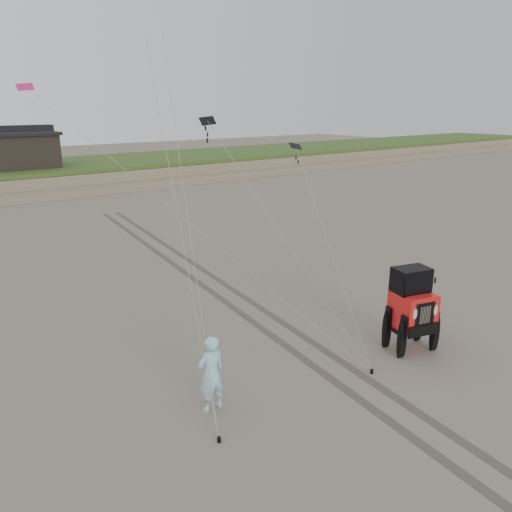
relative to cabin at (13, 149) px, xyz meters
name	(u,v)px	position (x,y,z in m)	size (l,w,h in m)	color
ground	(321,387)	(-2.00, -37.00, -3.24)	(160.00, 160.00, 0.00)	#6B6054
cabin	(13,149)	(0.00, 0.00, 0.00)	(6.40, 5.40, 3.35)	black
jeep	(412,318)	(1.42, -37.12, -2.29)	(2.20, 5.10, 1.90)	red
man	(211,374)	(-4.60, -36.12, -2.33)	(0.66, 0.43, 1.81)	#8BCBD8
kite_flock	(163,46)	(-0.89, -27.76, 5.37)	(8.88, 5.46, 7.79)	orange
stake_main	(219,440)	(-5.14, -37.19, -3.18)	(0.08, 0.08, 0.12)	black
stake_aux	(372,372)	(-0.49, -37.35, -3.18)	(0.08, 0.08, 0.12)	black
tire_tracks	(211,283)	(0.00, -29.00, -3.23)	(5.22, 29.74, 0.01)	#4C443D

